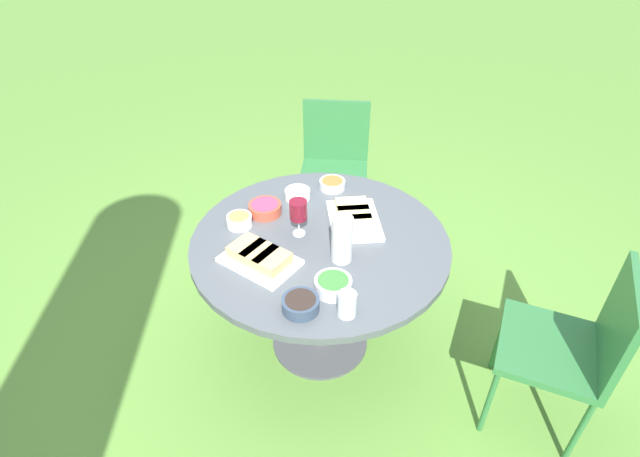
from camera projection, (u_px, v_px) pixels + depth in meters
name	position (u px, v px, depth m)	size (l,w,h in m)	color
ground_plane	(320.00, 341.00, 2.76)	(40.00, 40.00, 0.00)	#5B8C38
dining_table	(320.00, 257.00, 2.40)	(1.21, 1.21, 0.72)	#4C4C51
chair_near_left	(575.00, 342.00, 2.09)	(0.61, 0.61, 0.89)	#2D6B38
chair_near_right	(335.00, 159.00, 3.34)	(0.58, 0.58, 0.89)	#2D6B38
water_pitcher	(342.00, 239.00, 2.14)	(0.10, 0.09, 0.22)	silver
wine_glass	(298.00, 211.00, 2.28)	(0.08, 0.08, 0.18)	silver
platter_bread_main	(354.00, 217.00, 2.42)	(0.39, 0.33, 0.06)	white
platter_charcuterie	(260.00, 257.00, 2.17)	(0.39, 0.36, 0.07)	white
bowl_fries	(239.00, 220.00, 2.39)	(0.12, 0.12, 0.06)	white
bowl_salad	(333.00, 284.00, 2.03)	(0.16, 0.16, 0.06)	silver
bowl_olives	(301.00, 304.00, 1.95)	(0.15, 0.15, 0.06)	#334256
bowl_dip_red	(265.00, 208.00, 2.48)	(0.16, 0.16, 0.05)	#B74733
bowl_dip_cream	(298.00, 193.00, 2.59)	(0.13, 0.13, 0.05)	white
bowl_roasted_veg	(332.00, 184.00, 2.67)	(0.14, 0.14, 0.05)	silver
cup_water_near	(347.00, 304.00, 1.91)	(0.07, 0.07, 0.11)	silver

